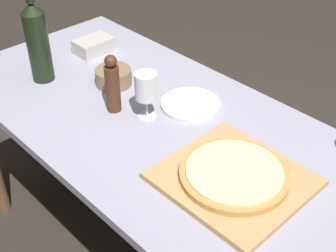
{
  "coord_description": "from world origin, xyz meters",
  "views": [
    {
      "loc": [
        -0.82,
        -0.84,
        1.62
      ],
      "look_at": [
        -0.05,
        -0.03,
        0.8
      ],
      "focal_mm": 50.0,
      "sensor_mm": 36.0,
      "label": 1
    }
  ],
  "objects_px": {
    "pizza": "(234,173)",
    "small_bowl": "(113,77)",
    "pepper_mill": "(112,85)",
    "wine_bottle": "(38,41)",
    "wine_glass": "(146,88)"
  },
  "relations": [
    {
      "from": "pizza",
      "to": "small_bowl",
      "type": "distance_m",
      "value": 0.64
    },
    {
      "from": "pizza",
      "to": "pepper_mill",
      "type": "distance_m",
      "value": 0.51
    },
    {
      "from": "pepper_mill",
      "to": "small_bowl",
      "type": "height_order",
      "value": "pepper_mill"
    },
    {
      "from": "wine_bottle",
      "to": "wine_glass",
      "type": "xyz_separation_m",
      "value": [
        0.11,
        -0.45,
        -0.04
      ]
    },
    {
      "from": "wine_bottle",
      "to": "wine_glass",
      "type": "distance_m",
      "value": 0.46
    },
    {
      "from": "pizza",
      "to": "wine_bottle",
      "type": "bearing_deg",
      "value": 95.45
    },
    {
      "from": "small_bowl",
      "to": "wine_bottle",
      "type": "bearing_deg",
      "value": 128.19
    },
    {
      "from": "wine_glass",
      "to": "small_bowl",
      "type": "xyz_separation_m",
      "value": [
        0.05,
        0.24,
        -0.08
      ]
    },
    {
      "from": "wine_bottle",
      "to": "small_bowl",
      "type": "xyz_separation_m",
      "value": [
        0.16,
        -0.21,
        -0.12
      ]
    },
    {
      "from": "pepper_mill",
      "to": "wine_glass",
      "type": "height_order",
      "value": "pepper_mill"
    },
    {
      "from": "pizza",
      "to": "small_bowl",
      "type": "relative_size",
      "value": 2.3
    },
    {
      "from": "pizza",
      "to": "pepper_mill",
      "type": "bearing_deg",
      "value": 92.06
    },
    {
      "from": "wine_bottle",
      "to": "pepper_mill",
      "type": "xyz_separation_m",
      "value": [
        0.06,
        -0.34,
        -0.05
      ]
    },
    {
      "from": "wine_glass",
      "to": "small_bowl",
      "type": "height_order",
      "value": "wine_glass"
    },
    {
      "from": "pepper_mill",
      "to": "wine_glass",
      "type": "bearing_deg",
      "value": -65.29
    }
  ]
}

